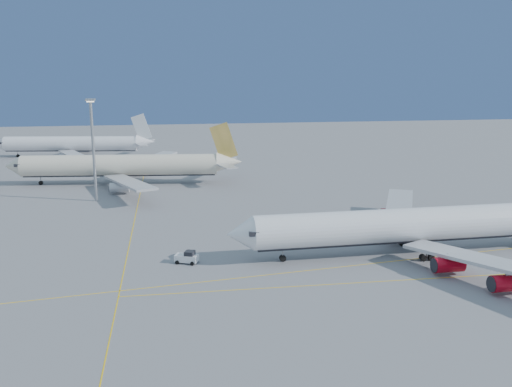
{
  "coord_description": "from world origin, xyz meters",
  "views": [
    {
      "loc": [
        -31.3,
        -99.29,
        35.33
      ],
      "look_at": [
        -12.45,
        24.33,
        7.0
      ],
      "focal_mm": 40.0,
      "sensor_mm": 36.0,
      "label": 1
    }
  ],
  "objects_px": {
    "airliner_virgin": "(420,225)",
    "airliner_etihad": "(125,165)",
    "light_mast": "(93,142)",
    "airliner_third": "(75,144)",
    "pushback_tug": "(187,257)"
  },
  "relations": [
    {
      "from": "airliner_virgin",
      "to": "pushback_tug",
      "type": "bearing_deg",
      "value": 176.96
    },
    {
      "from": "airliner_etihad",
      "to": "airliner_third",
      "type": "distance_m",
      "value": 60.46
    },
    {
      "from": "airliner_virgin",
      "to": "airliner_etihad",
      "type": "height_order",
      "value": "airliner_etihad"
    },
    {
      "from": "airliner_virgin",
      "to": "airliner_third",
      "type": "height_order",
      "value": "airliner_virgin"
    },
    {
      "from": "airliner_third",
      "to": "pushback_tug",
      "type": "bearing_deg",
      "value": -65.93
    },
    {
      "from": "airliner_etihad",
      "to": "airliner_virgin",
      "type": "bearing_deg",
      "value": -45.9
    },
    {
      "from": "light_mast",
      "to": "airliner_virgin",
      "type": "bearing_deg",
      "value": -38.79
    },
    {
      "from": "airliner_virgin",
      "to": "airliner_etihad",
      "type": "relative_size",
      "value": 1.04
    },
    {
      "from": "airliner_third",
      "to": "pushback_tug",
      "type": "distance_m",
      "value": 135.67
    },
    {
      "from": "airliner_etihad",
      "to": "airliner_third",
      "type": "height_order",
      "value": "airliner_etihad"
    },
    {
      "from": "airliner_third",
      "to": "light_mast",
      "type": "relative_size",
      "value": 2.35
    },
    {
      "from": "airliner_etihad",
      "to": "light_mast",
      "type": "xyz_separation_m",
      "value": [
        -6.27,
        -21.5,
        10.18
      ]
    },
    {
      "from": "pushback_tug",
      "to": "light_mast",
      "type": "xyz_separation_m",
      "value": [
        -22.18,
        52.52,
        14.77
      ]
    },
    {
      "from": "airliner_etihad",
      "to": "pushback_tug",
      "type": "xyz_separation_m",
      "value": [
        15.92,
        -74.02,
        -4.58
      ]
    },
    {
      "from": "airliner_virgin",
      "to": "light_mast",
      "type": "height_order",
      "value": "light_mast"
    }
  ]
}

